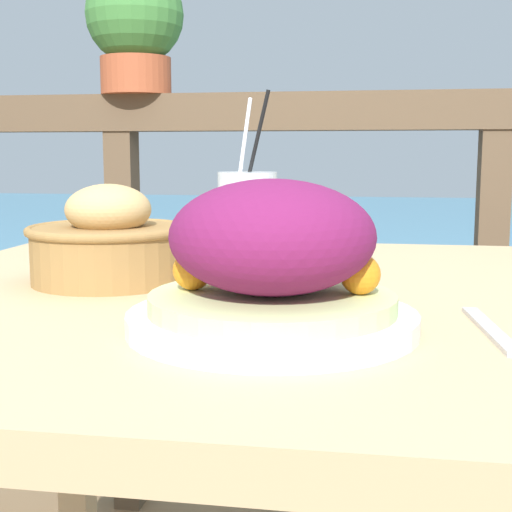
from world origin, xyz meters
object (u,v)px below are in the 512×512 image
at_px(potted_plant, 135,25).
at_px(bread_basket, 109,243).
at_px(salad_plate, 272,266).
at_px(drink_glass, 247,232).

bearing_deg(potted_plant, bread_basket, -74.02).
height_order(salad_plate, drink_glass, drink_glass).
bearing_deg(bread_basket, drink_glass, -10.12).
xyz_separation_m(salad_plate, bread_basket, (-0.26, 0.23, -0.01)).
relative_size(bread_basket, potted_plant, 0.71).
height_order(bread_basket, potted_plant, potted_plant).
relative_size(salad_plate, bread_basket, 1.30).
distance_m(salad_plate, potted_plant, 1.24).
bearing_deg(drink_glass, potted_plant, 116.73).
bearing_deg(salad_plate, drink_glass, 106.89).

